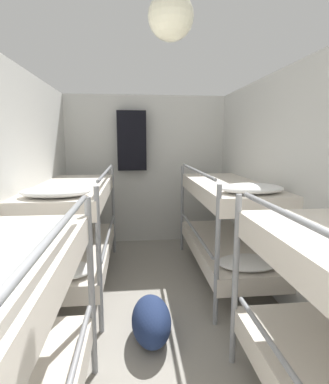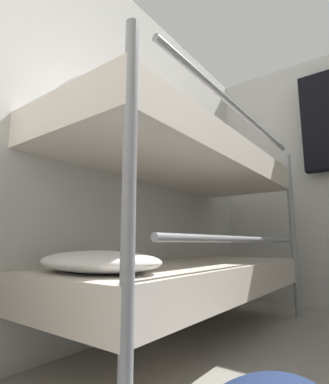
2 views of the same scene
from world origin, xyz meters
name	(u,v)px [view 2 (image 2 of 2)]	position (x,y,z in m)	size (l,w,h in m)	color
bunk_stack_left_far	(186,216)	(-0.87, 3.82, 0.72)	(0.76, 1.93, 1.32)	gray
hanging_coat	(329,120)	(-0.22, 5.18, 1.64)	(0.44, 0.12, 0.90)	black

